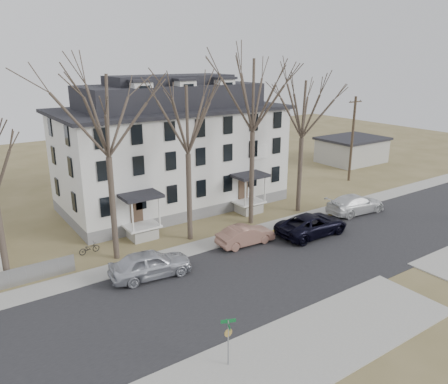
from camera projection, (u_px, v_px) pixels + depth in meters
ground at (329, 270)px, 29.12m from camera, size 120.00×120.00×0.00m
main_road at (308, 259)px, 30.70m from camera, size 120.00×10.00×0.04m
far_sidewalk at (255, 232)px, 35.42m from camera, size 120.00×2.00×0.08m
near_sidewalk_left at (292, 354)px, 20.86m from camera, size 20.00×5.00×0.08m
yellow_curb at (307, 223)px, 37.42m from camera, size 14.00×0.25×0.06m
boarding_house at (173, 149)px, 40.57m from camera, size 20.80×12.36×12.05m
distant_building at (352, 150)px, 58.43m from camera, size 8.50×6.50×3.35m
tree_far_left at (105, 110)px, 27.81m from camera, size 8.40×8.40×13.72m
tree_mid_left at (187, 115)px, 31.28m from camera, size 7.80×7.80×12.74m
tree_center at (253, 90)px, 34.08m from camera, size 9.00×9.00×14.70m
tree_mid_right at (303, 105)px, 37.50m from camera, size 7.80×7.80×12.74m
utility_pole_far at (352, 138)px, 48.69m from camera, size 2.00×0.28×9.50m
car_silver at (150, 264)px, 27.92m from camera, size 5.47×2.73×1.79m
car_tan at (245, 236)px, 32.80m from camera, size 4.60×1.80×1.49m
car_navy at (312, 225)px, 34.58m from camera, size 6.16×2.89×1.70m
car_white at (355, 204)px, 39.45m from camera, size 6.00×2.84×1.69m
bicycle_left at (89, 249)px, 31.38m from camera, size 1.55×0.65×0.79m
street_sign at (228, 335)px, 19.61m from camera, size 0.70×0.70×2.46m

